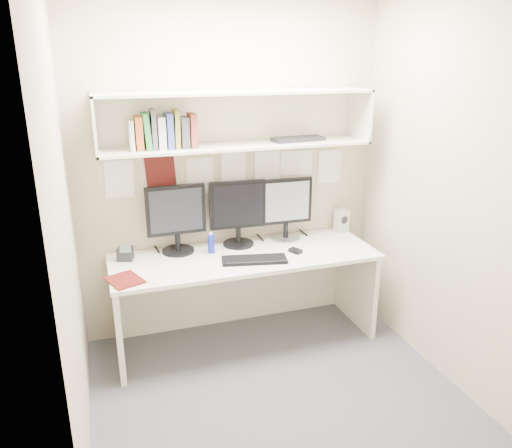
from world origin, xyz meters
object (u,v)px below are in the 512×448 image
object	(u,v)px
monitor_center	(238,211)
keyboard	(254,260)
desk_phone	(125,254)
desk	(245,298)
maroon_notebook	(125,280)
monitor_right	(286,207)
monitor_left	(176,217)
speaker	(342,220)

from	to	relation	value
monitor_center	keyboard	xyz separation A→B (m)	(0.02, -0.37, -0.27)
desk_phone	desk	bearing A→B (deg)	7.68
desk_phone	maroon_notebook	bearing A→B (deg)	-76.59
maroon_notebook	desk_phone	distance (m)	0.37
monitor_center	monitor_right	world-z (taller)	monitor_center
desk	monitor_right	size ratio (longest dim) A/B	3.94
monitor_left	desk	bearing A→B (deg)	-26.67
keyboard	desk_phone	xyz separation A→B (m)	(-0.89, 0.32, 0.04)
monitor_right	speaker	xyz separation A→B (m)	(0.53, 0.03, -0.18)
monitor_left	keyboard	size ratio (longest dim) A/B	1.10
desk	maroon_notebook	size ratio (longest dim) A/B	8.21
speaker	desk_phone	size ratio (longest dim) A/B	1.46
speaker	desk_phone	bearing A→B (deg)	170.35
monitor_left	keyboard	world-z (taller)	monitor_left
desk	monitor_left	bearing A→B (deg)	154.93
desk_phone	monitor_center	bearing A→B (deg)	22.03
monitor_center	monitor_right	bearing A→B (deg)	3.13
monitor_right	maroon_notebook	bearing A→B (deg)	-161.05
speaker	monitor_left	bearing A→B (deg)	169.05
monitor_left	keyboard	bearing A→B (deg)	-38.19
maroon_notebook	monitor_right	bearing A→B (deg)	-3.54
monitor_right	monitor_left	bearing A→B (deg)	-178.70
monitor_left	maroon_notebook	bearing A→B (deg)	-137.44
desk	monitor_left	distance (m)	0.83
monitor_center	monitor_right	xyz separation A→B (m)	(0.40, 0.00, -0.00)
desk	desk_phone	distance (m)	0.97
monitor_left	desk_phone	world-z (taller)	monitor_left
desk	keyboard	xyz separation A→B (m)	(0.03, -0.15, 0.38)
speaker	monitor_right	bearing A→B (deg)	171.03
speaker	desk_phone	world-z (taller)	speaker
monitor_left	speaker	xyz separation A→B (m)	(1.41, 0.03, -0.18)
monitor_left	monitor_center	size ratio (longest dim) A/B	1.01
desk	monitor_right	xyz separation A→B (m)	(0.41, 0.22, 0.64)
monitor_center	desk_phone	size ratio (longest dim) A/B	3.96
maroon_notebook	monitor_left	bearing A→B (deg)	22.98
monitor_left	maroon_notebook	size ratio (longest dim) A/B	2.14
monitor_center	maroon_notebook	world-z (taller)	monitor_center
monitor_left	monitor_right	size ratio (longest dim) A/B	1.03
monitor_center	maroon_notebook	bearing A→B (deg)	-152.23
monitor_left	maroon_notebook	distance (m)	0.66
desk	keyboard	size ratio (longest dim) A/B	4.23
monitor_left	monitor_center	bearing A→B (deg)	-1.61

